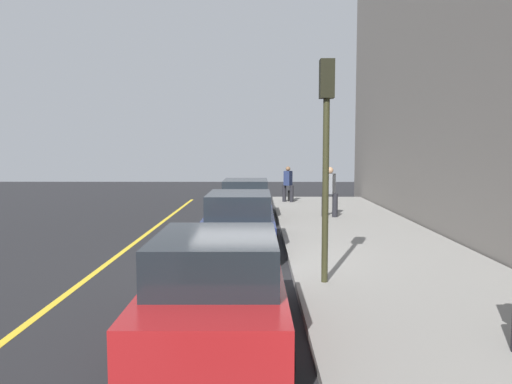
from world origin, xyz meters
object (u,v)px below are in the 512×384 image
Objects in this scene: parked_car_white at (246,199)px; traffic_light_pole at (326,132)px; parked_car_navy at (240,221)px; pedestrian_navy_coat at (288,183)px; rolling_suitcase at (290,196)px; parked_car_red at (217,287)px; pedestrian_grey_coat at (330,190)px.

parked_car_white is 9.71m from traffic_light_pole.
parked_car_white is (5.53, -0.01, 0.00)m from parked_car_navy.
pedestrian_navy_coat reaches higher than rolling_suitcase.
parked_car_navy is at bearing 169.52° from rolling_suitcase.
parked_car_navy and parked_car_white have the same top height.
parked_car_red is at bearing 179.51° from parked_car_navy.
parked_car_red reaches higher than rolling_suitcase.
parked_car_navy is 6.10m from pedestrian_grey_coat.
pedestrian_grey_coat is at bearing -15.34° from parked_car_red.
parked_car_navy is 0.98× the size of parked_car_white.
pedestrian_grey_coat is at bearing -30.70° from parked_car_navy.
parked_car_navy is 2.48× the size of pedestrian_grey_coat.
traffic_light_pole is 4.76× the size of rolling_suitcase.
pedestrian_grey_coat is at bearing -95.44° from parked_car_white.
rolling_suitcase is at bearing -0.99° from traffic_light_pole.
parked_car_white is at bearing 10.59° from traffic_light_pole.
parked_car_navy is 5.53m from parked_car_white.
pedestrian_navy_coat is at bearing -10.19° from parked_car_navy.
traffic_light_pole is at bearing 179.01° from rolling_suitcase.
parked_car_white is 5.65m from rolling_suitcase.
pedestrian_navy_coat is 14.29m from traffic_light_pole.
parked_car_navy is 1.11× the size of traffic_light_pole.
pedestrian_navy_coat is (10.40, -1.87, 0.28)m from parked_car_navy.
parked_car_white is 3.14m from pedestrian_grey_coat.
parked_car_white is 2.53× the size of pedestrian_grey_coat.
traffic_light_pole is (-3.77, -1.75, 2.19)m from parked_car_navy.
traffic_light_pole is (-9.30, -1.74, 2.19)m from parked_car_white.
parked_car_red is at bearing 173.43° from pedestrian_navy_coat.
parked_car_red is at bearing 173.15° from rolling_suitcase.
traffic_light_pole is at bearing 171.41° from pedestrian_grey_coat.
parked_car_navy is 11.01m from rolling_suitcase.
pedestrian_navy_coat is at bearing -6.57° from parked_car_red.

